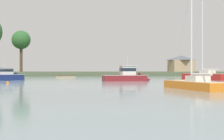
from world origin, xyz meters
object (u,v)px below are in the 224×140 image
cruiser_navy (7,78)px  mooring_buoy_orange (8,83)px  cruiser_maroon (129,78)px  sailboat_orange (195,87)px  dinghy_sand (66,77)px  sailboat_red (205,78)px

cruiser_navy → mooring_buoy_orange: cruiser_navy is taller
cruiser_maroon → sailboat_orange: bearing=-88.5°
cruiser_maroon → mooring_buoy_orange: bearing=-161.5°
dinghy_sand → cruiser_maroon: cruiser_maroon is taller
sailboat_red → cruiser_maroon: size_ratio=1.92×
cruiser_navy → mooring_buoy_orange: bearing=-81.9°
sailboat_orange → cruiser_maroon: (-0.54, 20.88, 0.28)m
sailboat_red → cruiser_maroon: sailboat_red is taller
sailboat_red → sailboat_orange: bearing=-118.4°
cruiser_navy → cruiser_maroon: size_ratio=0.97×
sailboat_orange → sailboat_red: bearing=61.6°
dinghy_sand → sailboat_red: bearing=-33.9°
cruiser_navy → dinghy_sand: bearing=52.6°
dinghy_sand → sailboat_orange: sailboat_orange is taller
dinghy_sand → mooring_buoy_orange: size_ratio=10.39×
sailboat_orange → sailboat_red: 28.36m
sailboat_orange → mooring_buoy_orange: (-16.96, 15.40, -0.15)m
cruiser_navy → sailboat_orange: (18.68, -27.45, -0.21)m
cruiser_navy → cruiser_maroon: bearing=-19.9°
sailboat_red → mooring_buoy_orange: size_ratio=35.60×
cruiser_navy → sailboat_orange: 33.20m
dinghy_sand → cruiser_navy: (-9.66, -12.64, 0.24)m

